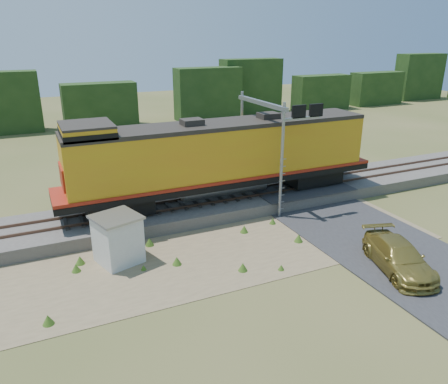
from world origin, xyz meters
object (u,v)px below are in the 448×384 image
shed (118,239)px  locomotive (220,156)px  car (399,257)px  signal_gantry (271,126)px

shed → locomotive: bearing=12.5°
locomotive → car: (4.86, -11.16, -2.98)m
locomotive → signal_gantry: size_ratio=2.92×
signal_gantry → car: (1.47, -10.48, -4.80)m
car → shed: bearing=169.0°
shed → signal_gantry: bearing=1.3°
signal_gantry → car: signal_gantry is taller
shed → signal_gantry: signal_gantry is taller
signal_gantry → car: 11.62m
shed → signal_gantry: (11.13, 3.76, 4.23)m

